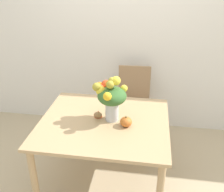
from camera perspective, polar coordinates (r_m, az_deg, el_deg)
name	(u,v)px	position (r m, az deg, el deg)	size (l,w,h in m)	color
ground_plane	(105,181)	(2.91, -1.51, -18.10)	(12.00, 12.00, 0.00)	tan
wall_back	(121,28)	(3.37, 2.01, 14.55)	(8.00, 0.06, 2.70)	white
dining_table	(104,129)	(2.50, -1.69, -7.30)	(1.19, 1.05, 0.75)	tan
flower_vase	(111,97)	(2.36, -0.29, -0.28)	(0.31, 0.31, 0.43)	silver
pumpkin	(126,122)	(2.35, 3.07, -5.61)	(0.11, 0.11, 0.10)	orange
turkey_figurine	(98,114)	(2.49, -3.05, -3.97)	(0.08, 0.11, 0.06)	#A87A4C
dining_chair_near_window	(133,103)	(3.32, 4.66, -1.60)	(0.44, 0.44, 0.94)	#9E7A56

